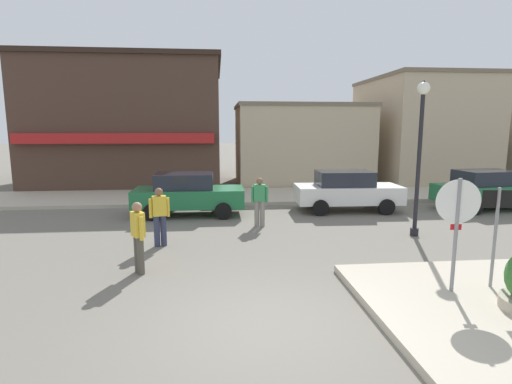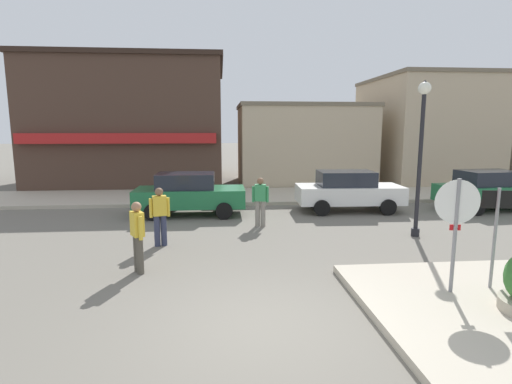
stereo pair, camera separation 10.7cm
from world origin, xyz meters
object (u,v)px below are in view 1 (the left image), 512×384
parked_car_second (347,190)px  pedestrian_crossing_near (260,200)px  pedestrian_kerb_side (160,215)px  parked_car_third (487,189)px  stop_sign (457,220)px  lamp_post (420,136)px  one_way_sign (496,227)px  parked_car_nearest (188,193)px  pedestrian_crossing_far (138,235)px

parked_car_second → pedestrian_crossing_near: 4.23m
parked_car_second → pedestrian_kerb_side: size_ratio=2.53×
parked_car_third → pedestrian_crossing_near: pedestrian_crossing_near is taller
stop_sign → lamp_post: size_ratio=0.51×
stop_sign → one_way_sign: stop_sign is taller
parked_car_second → parked_car_nearest: bearing=-178.4°
pedestrian_crossing_near → one_way_sign: bearing=-56.2°
pedestrian_kerb_side → lamp_post: bearing=2.5°
pedestrian_crossing_near → pedestrian_kerb_side: 3.52m
parked_car_nearest → parked_car_second: same height
pedestrian_crossing_far → stop_sign: bearing=-17.6°
lamp_post → parked_car_nearest: (-6.95, 3.59, -2.15)m
parked_car_third → parked_car_nearest: bearing=179.4°
parked_car_nearest → parked_car_third: 11.68m
lamp_post → pedestrian_crossing_near: (-4.50, 1.61, -2.09)m
stop_sign → parked_car_third: 10.00m
one_way_sign → parked_car_third: one_way_sign is taller
one_way_sign → parked_car_third: 9.37m
stop_sign → parked_car_third: size_ratio=0.56×
parked_car_third → one_way_sign: bearing=-124.8°
stop_sign → pedestrian_kerb_side: size_ratio=1.43×
stop_sign → one_way_sign: bearing=7.8°
stop_sign → pedestrian_crossing_near: 6.69m
parked_car_third → pedestrian_crossing_far: 13.67m
parked_car_third → pedestrian_crossing_far: bearing=-154.6°
parked_car_second → pedestrian_crossing_near: size_ratio=2.53×
lamp_post → parked_car_nearest: size_ratio=1.13×
pedestrian_crossing_far → one_way_sign: bearing=-14.6°
parked_car_second → parked_car_third: 5.60m
one_way_sign → parked_car_third: (5.34, 7.68, -0.52)m
stop_sign → pedestrian_crossing_far: size_ratio=1.43×
parked_car_nearest → pedestrian_kerb_side: 3.95m
stop_sign → parked_car_nearest: stop_sign is taller
pedestrian_crossing_near → lamp_post: bearing=-19.6°
stop_sign → parked_car_nearest: bearing=124.6°
parked_car_nearest → parked_car_second: 6.09m
one_way_sign → pedestrian_kerb_side: one_way_sign is taller
parked_car_nearest → pedestrian_crossing_far: pedestrian_crossing_far is taller
stop_sign → pedestrian_kerb_side: bearing=146.1°
pedestrian_crossing_far → lamp_post: bearing=17.4°
parked_car_second → pedestrian_crossing_near: (-3.64, -2.16, 0.06)m
parked_car_second → pedestrian_crossing_far: (-6.76, -6.15, 0.06)m
stop_sign → parked_car_second: bearing=85.6°
one_way_sign → parked_car_third: bearing=55.2°
parked_car_second → pedestrian_crossing_near: pedestrian_crossing_near is taller
pedestrian_crossing_far → pedestrian_kerb_side: bearing=85.0°
parked_car_second → parked_car_third: size_ratio=0.98×
lamp_post → pedestrian_crossing_far: size_ratio=2.82×
lamp_post → pedestrian_crossing_near: size_ratio=2.82×
parked_car_second → pedestrian_crossing_near: bearing=-149.3°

